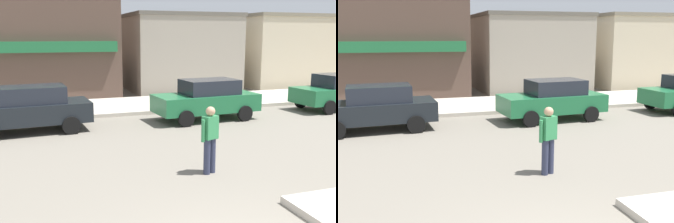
% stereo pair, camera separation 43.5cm
% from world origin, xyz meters
% --- Properties ---
extents(kerb_far, '(80.00, 4.00, 0.15)m').
position_xyz_m(kerb_far, '(0.00, 13.42, 0.07)').
color(kerb_far, beige).
rests_on(kerb_far, ground).
extents(parked_car_nearest, '(4.11, 2.09, 1.56)m').
position_xyz_m(parked_car_nearest, '(-2.83, 9.89, 0.81)').
color(parked_car_nearest, black).
rests_on(parked_car_nearest, ground).
extents(parked_car_second, '(4.11, 2.09, 1.56)m').
position_xyz_m(parked_car_second, '(3.63, 9.82, 0.81)').
color(parked_car_second, '#1E6B3D').
rests_on(parked_car_second, ground).
extents(pedestrian_crossing_near, '(0.54, 0.34, 1.61)m').
position_xyz_m(pedestrian_crossing_near, '(1.16, 4.21, 0.87)').
color(pedestrian_crossing_near, '#2D334C').
rests_on(pedestrian_crossing_near, ground).
extents(building_corner_shop, '(11.90, 10.10, 7.30)m').
position_xyz_m(building_corner_shop, '(-4.22, 20.21, 3.65)').
color(building_corner_shop, brown).
rests_on(building_corner_shop, ground).
extents(building_storefront_left_near, '(6.25, 5.19, 4.48)m').
position_xyz_m(building_storefront_left_near, '(5.71, 18.50, 2.24)').
color(building_storefront_left_near, '#9E9384').
rests_on(building_storefront_left_near, ground).
extents(building_storefront_left_mid, '(6.61, 6.86, 4.53)m').
position_xyz_m(building_storefront_left_mid, '(13.12, 19.34, 2.27)').
color(building_storefront_left_mid, beige).
rests_on(building_storefront_left_mid, ground).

